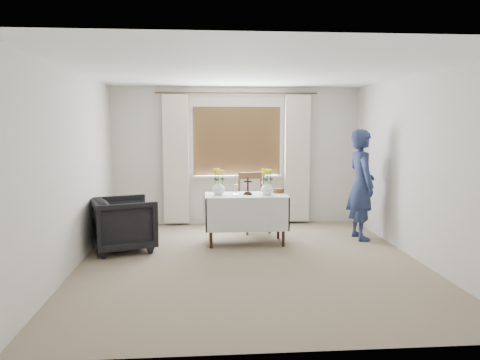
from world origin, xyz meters
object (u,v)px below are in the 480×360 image
Objects in this scene: person at (361,185)px; wooden_cross at (248,186)px; wooden_chair at (254,202)px; flower_vase_right at (267,188)px; flower_vase_left at (218,188)px; altar_table at (246,219)px; armchair at (124,224)px.

wooden_cross is (-1.82, -0.18, 0.02)m from person.
wooden_chair is at bearing 90.84° from wooden_cross.
flower_vase_right is (-1.53, -0.21, -0.01)m from person.
flower_vase_left is at bearing -144.49° from wooden_chair.
person reaches higher than altar_table.
altar_table is 1.82m from armchair.
flower_vase_left is (1.39, 0.27, 0.48)m from armchair.
wooden_cross reaches higher than flower_vase_right.
flower_vase_left is (-0.45, 0.04, -0.03)m from wooden_cross.
flower_vase_right is at bearing -104.74° from armchair.
wooden_chair is 0.91m from wooden_cross.
wooden_chair is 0.58× the size of person.
wooden_chair is 3.75× the size of wooden_cross.
armchair is 1.49m from flower_vase_left.
flower_vase_right is at bearing 93.93° from person.
altar_table is 6.05× the size of flower_vase_right.
altar_table is 1.22× the size of wooden_chair.
person is at bearing -103.62° from armchair.
wooden_chair reaches higher than flower_vase_right.
armchair is at bearing -158.88° from wooden_cross.
person is (1.63, -0.62, 0.37)m from wooden_chair.
armchair is at bearing -172.07° from altar_table.
wooden_chair is at bearing 74.63° from altar_table.
armchair is at bearing -174.73° from flower_vase_right.
altar_table is at bearing -120.10° from wooden_chair.
altar_table is 5.98× the size of flower_vase_left.
wooden_cross reaches higher than altar_table.
person is at bearing -35.59° from wooden_chair.
person is 6.49× the size of wooden_cross.
flower_vase_left is (-2.27, -0.14, -0.01)m from person.
wooden_cross is 0.29m from flower_vase_right.
flower_vase_right reaches higher than armchair.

